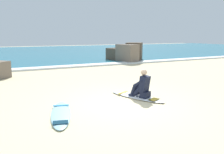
# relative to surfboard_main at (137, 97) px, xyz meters

# --- Properties ---
(ground_plane) EXTENTS (80.00, 80.00, 0.00)m
(ground_plane) POSITION_rel_surfboard_main_xyz_m (-0.71, -0.45, -0.04)
(ground_plane) COLOR beige
(sea) EXTENTS (80.00, 28.00, 0.10)m
(sea) POSITION_rel_surfboard_main_xyz_m (-0.71, 22.00, 0.01)
(sea) COLOR teal
(sea) RESTS_ON ground
(breaking_foam) EXTENTS (80.00, 0.90, 0.11)m
(breaking_foam) POSITION_rel_surfboard_main_xyz_m (-0.71, 8.30, 0.02)
(breaking_foam) COLOR white
(breaking_foam) RESTS_ON ground
(surfboard_main) EXTENTS (1.29, 2.22, 0.08)m
(surfboard_main) POSITION_rel_surfboard_main_xyz_m (0.00, 0.00, 0.00)
(surfboard_main) COLOR silver
(surfboard_main) RESTS_ON ground
(surfer_seated) EXTENTS (0.59, 0.77, 0.95)m
(surfer_seated) POSITION_rel_surfboard_main_xyz_m (0.08, -0.21, 0.40)
(surfer_seated) COLOR black
(surfer_seated) RESTS_ON surfboard_main
(surfboard_spare_near) EXTENTS (1.05, 2.29, 0.08)m
(surfboard_spare_near) POSITION_rel_surfboard_main_xyz_m (-2.76, -0.56, -0.00)
(surfboard_spare_near) COLOR #9ED1E5
(surfboard_spare_near) RESTS_ON ground
(rock_outcrop_distant) EXTENTS (2.95, 3.30, 1.50)m
(rock_outcrop_distant) POSITION_rel_surfboard_main_xyz_m (5.11, 9.59, 0.59)
(rock_outcrop_distant) COLOR #756656
(rock_outcrop_distant) RESTS_ON ground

